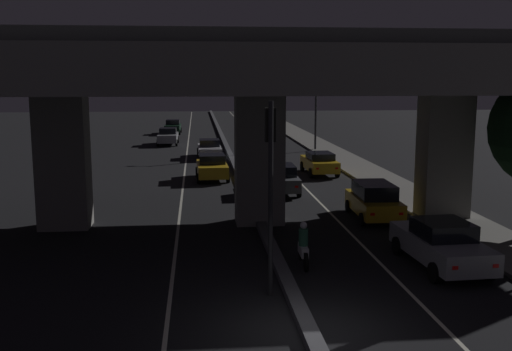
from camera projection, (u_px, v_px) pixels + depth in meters
name	position (u px, v px, depth m)	size (l,w,h in m)	color
ground_plane	(308.00, 334.00, 14.75)	(200.00, 200.00, 0.00)	black
lane_line_left_inner	(187.00, 155.00, 48.77)	(0.12, 126.00, 0.00)	beige
lane_line_right_inner	(272.00, 154.00, 49.46)	(0.12, 126.00, 0.00)	beige
median_divider	(230.00, 153.00, 49.10)	(0.42, 126.00, 0.24)	#4C4C51
sidewalk_right	(353.00, 165.00, 43.07)	(2.91, 126.00, 0.14)	slate
elevated_overpass	(251.00, 80.00, 25.11)	(30.64, 10.50, 8.33)	gray
traffic_light_left_of_median	(270.00, 165.00, 16.87)	(0.30, 0.49, 5.62)	black
street_lamp	(313.00, 92.00, 51.06)	(2.12, 0.32, 8.64)	#2D2D30
car_silver_lead	(441.00, 244.00, 19.89)	(2.17, 4.68, 1.59)	gray
car_taxi_yellow_second	(374.00, 200.00, 26.75)	(1.98, 4.17, 1.62)	gold
car_grey_third	(279.00, 178.00, 32.88)	(2.01, 4.53, 1.56)	#515459
car_taxi_yellow_fourth	(319.00, 163.00, 39.08)	(1.95, 4.43, 1.46)	gold
car_taxi_yellow_lead_oncoming	(212.00, 167.00, 37.12)	(2.05, 4.03, 1.55)	gold
car_white_second_oncoming	(209.00, 148.00, 47.35)	(1.98, 4.54, 1.44)	silver
car_silver_third_oncoming	(168.00, 136.00, 56.45)	(1.96, 4.31, 1.58)	gray
car_dark_green_fourth_oncoming	(173.00, 127.00, 67.50)	(1.89, 4.41, 1.58)	black
motorcycle_white_filtering_near	(303.00, 247.00, 20.05)	(0.33, 1.90, 1.51)	black
pedestrian_on_sidewalk	(456.00, 194.00, 27.45)	(0.33, 0.33, 1.65)	#2D261E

